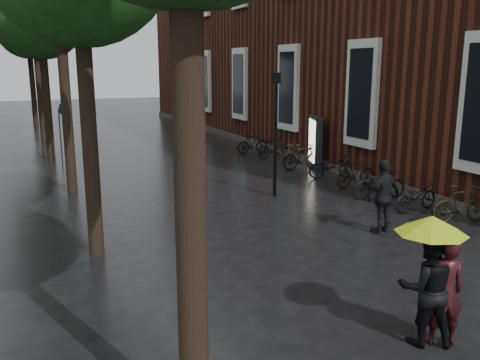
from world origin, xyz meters
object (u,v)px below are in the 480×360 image
person_burgundy (444,291)px  lamp_post (276,123)px  parked_bicycles (333,167)px  ad_lightbox (315,142)px  pedestrian_walking (384,197)px  person_black (427,288)px

person_burgundy → lamp_post: lamp_post is taller
parked_bicycles → ad_lightbox: ad_lightbox is taller
person_burgundy → pedestrian_walking: (2.56, 4.35, 0.08)m
person_burgundy → parked_bicycles: bearing=-96.3°
person_burgundy → parked_bicycles: 10.75m
pedestrian_walking → person_black: bearing=45.5°
person_burgundy → ad_lightbox: (5.46, 11.85, 0.20)m
parked_bicycles → lamp_post: (-2.90, -1.13, 1.80)m
pedestrian_walking → person_burgundy: bearing=48.2°
person_burgundy → parked_bicycles: size_ratio=0.13×
parked_bicycles → lamp_post: lamp_post is taller
pedestrian_walking → ad_lightbox: 8.05m
lamp_post → person_black: bearing=-103.9°
person_black → ad_lightbox: (5.67, 11.73, 0.16)m
person_black → pedestrian_walking: 5.05m
pedestrian_walking → lamp_post: bearing=-91.7°
person_black → parked_bicycles: person_black is taller
pedestrian_walking → lamp_post: 4.43m
parked_bicycles → ad_lightbox: bearing=72.8°
ad_lightbox → parked_bicycles: bearing=-86.3°
parked_bicycles → person_burgundy: bearing=-116.4°
person_black → ad_lightbox: ad_lightbox is taller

